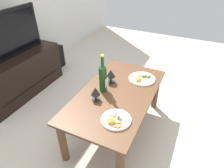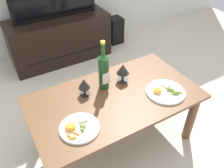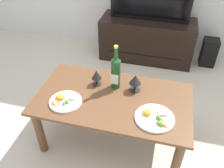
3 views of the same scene
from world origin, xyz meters
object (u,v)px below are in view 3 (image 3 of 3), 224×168
(dining_table, at_px, (113,105))
(goblet_right, at_px, (135,80))
(floor_speaker, at_px, (209,52))
(dinner_plate_left, at_px, (65,101))
(wine_bottle, at_px, (116,72))
(dinner_plate_right, at_px, (155,117))
(goblet_left, at_px, (96,75))
(tv_stand, at_px, (147,40))

(dining_table, bearing_deg, goblet_right, 42.05)
(floor_speaker, bearing_deg, dinner_plate_left, -127.36)
(wine_bottle, distance_m, goblet_right, 0.17)
(wine_bottle, distance_m, dinner_plate_left, 0.46)
(dining_table, height_order, floor_speaker, dining_table)
(dining_table, bearing_deg, wine_bottle, 95.91)
(floor_speaker, relative_size, dinner_plate_right, 1.25)
(floor_speaker, relative_size, goblet_left, 2.59)
(goblet_right, xyz_separation_m, dinner_plate_right, (0.20, -0.28, -0.09))
(goblet_right, distance_m, dinner_plate_right, 0.36)
(wine_bottle, bearing_deg, dinner_plate_left, -139.50)
(dining_table, xyz_separation_m, goblet_left, (-0.18, 0.13, 0.18))
(dining_table, xyz_separation_m, tv_stand, (0.08, 1.47, -0.13))
(tv_stand, xyz_separation_m, dinner_plate_right, (0.26, -1.61, 0.23))
(floor_speaker, xyz_separation_m, wine_bottle, (-0.91, -1.36, 0.47))
(dinner_plate_right, bearing_deg, goblet_right, 124.84)
(dinner_plate_left, distance_m, dinner_plate_right, 0.70)
(dining_table, xyz_separation_m, dinner_plate_right, (0.35, -0.15, 0.10))
(tv_stand, distance_m, goblet_left, 1.39)
(goblet_left, bearing_deg, wine_bottle, 1.87)
(floor_speaker, bearing_deg, dining_table, -121.09)
(tv_stand, xyz_separation_m, dinner_plate_left, (-0.43, -1.61, 0.23))
(floor_speaker, height_order, goblet_right, goblet_right)
(dinner_plate_left, bearing_deg, tv_stand, 74.97)
(dining_table, bearing_deg, tv_stand, 86.75)
(wine_bottle, xyz_separation_m, goblet_right, (0.16, -0.01, -0.05))
(goblet_right, bearing_deg, tv_stand, 92.83)
(floor_speaker, distance_m, goblet_left, 1.78)
(floor_speaker, height_order, dinner_plate_right, dinner_plate_right)
(tv_stand, bearing_deg, goblet_right, -87.17)
(dining_table, relative_size, dinner_plate_left, 4.85)
(dining_table, xyz_separation_m, wine_bottle, (-0.01, 0.14, 0.24))
(tv_stand, bearing_deg, wine_bottle, -94.22)
(goblet_left, bearing_deg, floor_speaker, 51.85)
(dinner_plate_right, bearing_deg, tv_stand, 99.24)
(tv_stand, height_order, goblet_left, goblet_left)
(tv_stand, bearing_deg, floor_speaker, 2.42)
(tv_stand, xyz_separation_m, wine_bottle, (-0.10, -1.33, 0.37))
(wine_bottle, height_order, goblet_left, wine_bottle)
(tv_stand, height_order, floor_speaker, tv_stand)
(tv_stand, bearing_deg, dining_table, -93.25)
(dining_table, relative_size, dinner_plate_right, 4.28)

